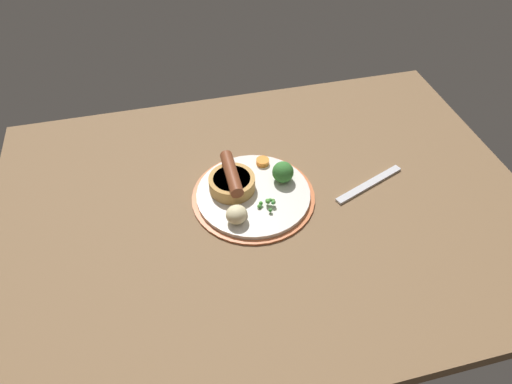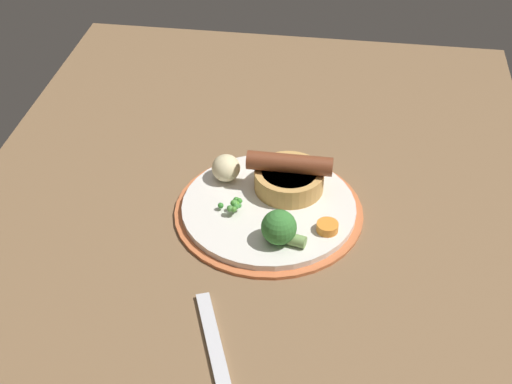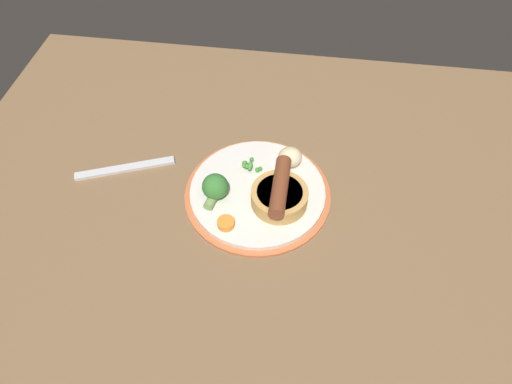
# 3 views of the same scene
# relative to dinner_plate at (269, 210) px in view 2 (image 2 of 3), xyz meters

# --- Properties ---
(dining_table) EXTENTS (1.10, 0.80, 0.03)m
(dining_table) POSITION_rel_dinner_plate_xyz_m (-0.02, 0.02, -0.02)
(dining_table) COLOR brown
(dining_table) RESTS_ON ground
(dinner_plate) EXTENTS (0.26, 0.26, 0.01)m
(dinner_plate) POSITION_rel_dinner_plate_xyz_m (0.00, 0.00, 0.00)
(dinner_plate) COLOR #CC6B3D
(dinner_plate) RESTS_ON dining_table
(sausage_pudding) EXTENTS (0.10, 0.12, 0.06)m
(sausage_pudding) POSITION_rel_dinner_plate_xyz_m (0.04, -0.02, 0.03)
(sausage_pudding) COLOR tan
(sausage_pudding) RESTS_ON dinner_plate
(pea_pile) EXTENTS (0.04, 0.03, 0.02)m
(pea_pile) POSITION_rel_dinner_plate_xyz_m (-0.02, 0.04, 0.02)
(pea_pile) COLOR #358F3E
(pea_pile) RESTS_ON dinner_plate
(broccoli_floret_near) EXTENTS (0.05, 0.06, 0.05)m
(broccoli_floret_near) POSITION_rel_dinner_plate_xyz_m (-0.07, -0.02, 0.03)
(broccoli_floret_near) COLOR #387A33
(broccoli_floret_near) RESTS_ON dinner_plate
(potato_chunk_0) EXTENTS (0.05, 0.05, 0.04)m
(potato_chunk_0) POSITION_rel_dinner_plate_xyz_m (0.05, 0.07, 0.03)
(potato_chunk_0) COLOR beige
(potato_chunk_0) RESTS_ON dinner_plate
(carrot_slice_1) EXTENTS (0.03, 0.03, 0.01)m
(carrot_slice_1) POSITION_rel_dinner_plate_xyz_m (-0.04, -0.08, 0.01)
(carrot_slice_1) COLOR orange
(carrot_slice_1) RESTS_ON dinner_plate
(fork) EXTENTS (0.17, 0.08, 0.01)m
(fork) POSITION_rel_dinner_plate_xyz_m (-0.25, 0.02, -0.00)
(fork) COLOR silver
(fork) RESTS_ON dining_table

